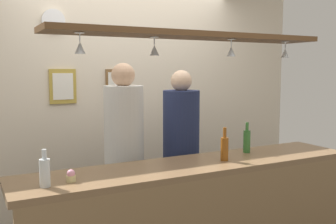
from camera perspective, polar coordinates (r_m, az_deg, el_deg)
The scene contains 16 objects.
back_wall at distance 4.21m, azimuth -6.35°, elevation 1.19°, with size 4.40×0.06×2.60m, color beige.
bar_counter at distance 2.94m, azimuth 5.62°, elevation -13.92°, with size 2.70×0.55×0.97m.
overhead_glass_rack at distance 2.94m, azimuth 3.70°, elevation 11.15°, with size 2.20×0.36×0.04m, color brown.
hanging_wineglass_far_left at distance 2.53m, azimuth -12.77°, elevation 9.26°, with size 0.07×0.07×0.13m.
hanging_wineglass_left at distance 2.80m, azimuth -2.01°, elevation 9.12°, with size 0.07×0.07×0.13m.
hanging_wineglass_center_left at distance 3.05m, azimuth 9.23°, elevation 8.81°, with size 0.07×0.07×0.13m.
hanging_wineglass_center at distance 3.42m, azimuth 16.77°, elevation 8.34°, with size 0.07×0.07×0.13m.
person_left_white_patterned_shirt at distance 3.39m, azimuth -6.46°, elevation -4.43°, with size 0.34×0.34×1.72m.
person_right_navy_shirt at distance 3.64m, azimuth 1.93°, elevation -4.30°, with size 0.34×0.34×1.66m.
bottle_beer_green_import at distance 3.37m, azimuth 11.47°, elevation -4.12°, with size 0.06×0.06×0.26m.
bottle_soda_clear at distance 2.47m, azimuth -17.60°, elevation -8.36°, with size 0.06×0.06×0.23m.
bottle_beer_amber_tall at distance 3.05m, azimuth 8.28°, elevation -5.22°, with size 0.06×0.06×0.26m.
cupcake at distance 2.56m, azimuth -14.03°, elevation -9.09°, with size 0.06×0.06×0.08m.
picture_frame_caricature at distance 3.96m, azimuth -15.15°, elevation 3.65°, with size 0.26×0.02×0.34m.
picture_frame_crest at distance 4.10m, azimuth -7.89°, elevation 4.42°, with size 0.18×0.02×0.26m.
wall_clock at distance 3.96m, azimuth -16.44°, elevation 12.72°, with size 0.22×0.22×0.03m, color white.
Camera 1 is at (-1.53, -2.80, 1.67)m, focal length 41.61 mm.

